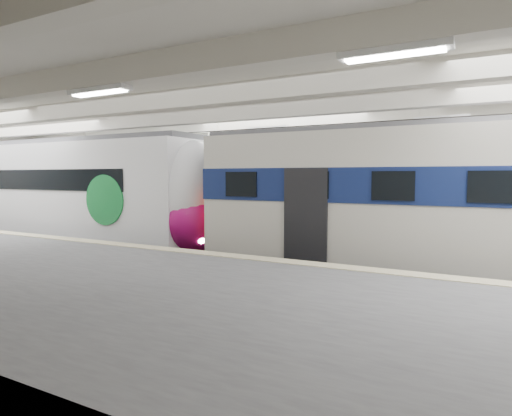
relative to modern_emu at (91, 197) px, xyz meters
The scene contains 4 objects.
station_hall 7.53m from the modern_emu, 13.45° to the right, with size 36.00×24.00×5.75m.
modern_emu is the anchor object (origin of this frame).
older_rer 13.55m from the modern_emu, ahead, with size 13.82×3.05×4.54m.
far_train 5.60m from the modern_emu, 79.15° to the left, with size 15.26×3.42×4.80m.
Camera 1 is at (7.22, -12.52, 3.15)m, focal length 30.00 mm.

